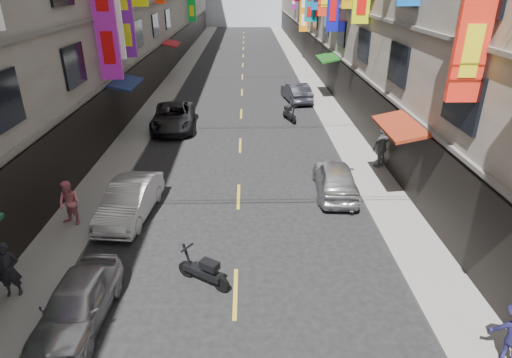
{
  "coord_description": "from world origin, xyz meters",
  "views": [
    {
      "loc": [
        0.37,
        2.33,
        8.09
      ],
      "look_at": [
        0.57,
        11.02,
        4.04
      ],
      "focal_mm": 30.0,
      "sensor_mm": 36.0,
      "label": 1
    }
  ],
  "objects_px": {
    "car_left_mid": "(130,200)",
    "car_right_far": "(296,92)",
    "pedestrian_lnear": "(9,270)",
    "scooter_far_right": "(289,114)",
    "pedestrian_rfar": "(382,147)",
    "car_left_far": "(173,117)",
    "scooter_crossing": "(204,271)",
    "car_right_mid": "(335,178)",
    "pedestrian_lfar": "(69,203)",
    "car_left_near": "(77,303)"
  },
  "relations": [
    {
      "from": "car_right_mid",
      "to": "pedestrian_lfar",
      "type": "relative_size",
      "value": 2.41
    },
    {
      "from": "scooter_crossing",
      "to": "car_right_mid",
      "type": "height_order",
      "value": "car_right_mid"
    },
    {
      "from": "car_left_far",
      "to": "car_right_far",
      "type": "xyz_separation_m",
      "value": [
        8.0,
        6.11,
        -0.03
      ]
    },
    {
      "from": "car_right_far",
      "to": "pedestrian_lnear",
      "type": "height_order",
      "value": "pedestrian_lnear"
    },
    {
      "from": "car_left_far",
      "to": "scooter_far_right",
      "type": "bearing_deg",
      "value": 6.76
    },
    {
      "from": "car_right_far",
      "to": "pedestrian_lfar",
      "type": "bearing_deg",
      "value": 51.53
    },
    {
      "from": "pedestrian_lnear",
      "to": "pedestrian_lfar",
      "type": "distance_m",
      "value": 3.8
    },
    {
      "from": "car_left_near",
      "to": "car_left_far",
      "type": "xyz_separation_m",
      "value": [
        0.0,
        16.05,
        0.09
      ]
    },
    {
      "from": "car_right_far",
      "to": "pedestrian_lnear",
      "type": "bearing_deg",
      "value": 55.6
    },
    {
      "from": "scooter_far_right",
      "to": "pedestrian_rfar",
      "type": "bearing_deg",
      "value": 96.22
    },
    {
      "from": "scooter_far_right",
      "to": "pedestrian_lnear",
      "type": "xyz_separation_m",
      "value": [
        -9.2,
        -16.4,
        0.5
      ]
    },
    {
      "from": "scooter_crossing",
      "to": "car_left_mid",
      "type": "distance_m",
      "value": 5.08
    },
    {
      "from": "car_right_mid",
      "to": "pedestrian_lfar",
      "type": "height_order",
      "value": "pedestrian_lfar"
    },
    {
      "from": "scooter_far_right",
      "to": "car_right_mid",
      "type": "bearing_deg",
      "value": 76.77
    },
    {
      "from": "scooter_crossing",
      "to": "pedestrian_lfar",
      "type": "relative_size",
      "value": 0.94
    },
    {
      "from": "car_left_mid",
      "to": "car_right_far",
      "type": "bearing_deg",
      "value": 70.19
    },
    {
      "from": "car_left_mid",
      "to": "car_right_far",
      "type": "distance_m",
      "value": 18.48
    },
    {
      "from": "scooter_crossing",
      "to": "scooter_far_right",
      "type": "height_order",
      "value": "same"
    },
    {
      "from": "car_left_mid",
      "to": "car_left_far",
      "type": "distance_m",
      "value": 10.56
    },
    {
      "from": "scooter_crossing",
      "to": "car_left_far",
      "type": "relative_size",
      "value": 0.3
    },
    {
      "from": "car_right_mid",
      "to": "car_right_far",
      "type": "distance_m",
      "value": 14.91
    },
    {
      "from": "car_right_mid",
      "to": "car_right_far",
      "type": "bearing_deg",
      "value": -86.34
    },
    {
      "from": "car_right_far",
      "to": "pedestrian_rfar",
      "type": "distance_m",
      "value": 12.72
    },
    {
      "from": "scooter_far_right",
      "to": "car_right_mid",
      "type": "height_order",
      "value": "car_right_mid"
    },
    {
      "from": "scooter_crossing",
      "to": "scooter_far_right",
      "type": "distance_m",
      "value": 16.41
    },
    {
      "from": "car_left_far",
      "to": "car_right_mid",
      "type": "height_order",
      "value": "car_left_far"
    },
    {
      "from": "pedestrian_lfar",
      "to": "car_left_far",
      "type": "bearing_deg",
      "value": 101.57
    },
    {
      "from": "car_left_near",
      "to": "car_right_far",
      "type": "bearing_deg",
      "value": 72.64
    },
    {
      "from": "car_right_mid",
      "to": "car_left_near",
      "type": "bearing_deg",
      "value": 45.85
    },
    {
      "from": "car_left_mid",
      "to": "pedestrian_lnear",
      "type": "distance_m",
      "value": 5.0
    },
    {
      "from": "car_left_far",
      "to": "pedestrian_rfar",
      "type": "xyz_separation_m",
      "value": [
        10.6,
        -6.34,
        0.37
      ]
    },
    {
      "from": "scooter_crossing",
      "to": "car_left_near",
      "type": "distance_m",
      "value": 3.42
    },
    {
      "from": "scooter_far_right",
      "to": "pedestrian_rfar",
      "type": "height_order",
      "value": "pedestrian_rfar"
    },
    {
      "from": "scooter_crossing",
      "to": "scooter_far_right",
      "type": "xyz_separation_m",
      "value": [
        3.96,
        15.92,
        0.0
      ]
    },
    {
      "from": "car_left_far",
      "to": "pedestrian_lnear",
      "type": "xyz_separation_m",
      "value": [
        -2.15,
        -15.06,
        0.23
      ]
    },
    {
      "from": "scooter_crossing",
      "to": "pedestrian_lnear",
      "type": "distance_m",
      "value": 5.28
    },
    {
      "from": "car_right_mid",
      "to": "car_left_mid",
      "type": "bearing_deg",
      "value": 16.05
    },
    {
      "from": "car_right_mid",
      "to": "pedestrian_rfar",
      "type": "distance_m",
      "value": 3.6
    },
    {
      "from": "scooter_crossing",
      "to": "scooter_far_right",
      "type": "relative_size",
      "value": 0.9
    },
    {
      "from": "car_right_far",
      "to": "pedestrian_lfar",
      "type": "xyz_separation_m",
      "value": [
        -9.91,
        -17.38,
        0.28
      ]
    },
    {
      "from": "scooter_crossing",
      "to": "pedestrian_lfar",
      "type": "bearing_deg",
      "value": 90.04
    },
    {
      "from": "car_right_far",
      "to": "pedestrian_lnear",
      "type": "relative_size",
      "value": 2.51
    },
    {
      "from": "car_left_near",
      "to": "car_left_mid",
      "type": "bearing_deg",
      "value": 92.5
    },
    {
      "from": "scooter_crossing",
      "to": "pedestrian_lfar",
      "type": "height_order",
      "value": "pedestrian_lfar"
    },
    {
      "from": "scooter_far_right",
      "to": "pedestrian_rfar",
      "type": "relative_size",
      "value": 0.91
    },
    {
      "from": "car_right_far",
      "to": "car_left_mid",
      "type": "bearing_deg",
      "value": 55.57
    },
    {
      "from": "car_left_far",
      "to": "car_left_mid",
      "type": "bearing_deg",
      "value": -94.03
    },
    {
      "from": "scooter_crossing",
      "to": "car_left_near",
      "type": "relative_size",
      "value": 0.43
    },
    {
      "from": "pedestrian_lnear",
      "to": "pedestrian_lfar",
      "type": "bearing_deg",
      "value": 73.24
    },
    {
      "from": "car_left_far",
      "to": "pedestrian_lnear",
      "type": "relative_size",
      "value": 3.12
    }
  ]
}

